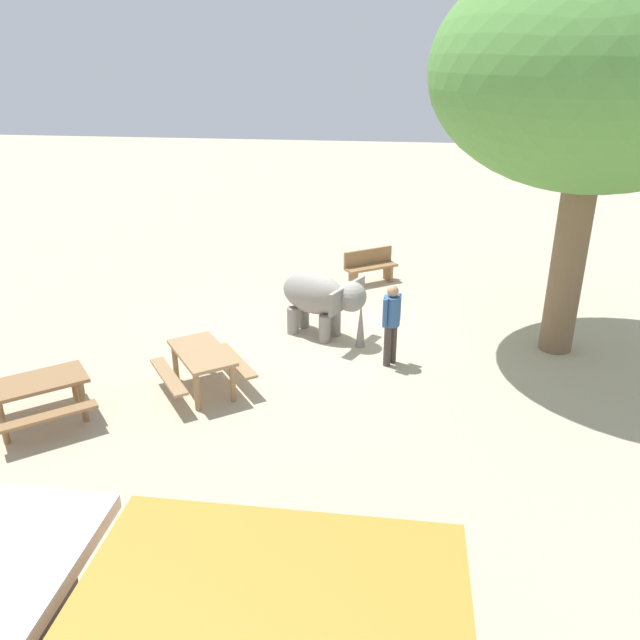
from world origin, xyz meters
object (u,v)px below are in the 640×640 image
object	(u,v)px
wooden_bench	(370,266)
picnic_table_near	(202,361)
shade_tree_main	(599,73)
person_handler	(391,319)
picnic_table_far	(38,391)
elephant	(322,298)

from	to	relation	value
wooden_bench	picnic_table_near	size ratio (longest dim) A/B	0.66
shade_tree_main	wooden_bench	size ratio (longest dim) A/B	5.34
shade_tree_main	picnic_table_near	distance (m)	8.47
person_handler	picnic_table_far	xyz separation A→B (m)	(5.55, 2.85, -0.36)
person_handler	wooden_bench	distance (m)	4.62
picnic_table_near	wooden_bench	bearing A→B (deg)	120.30
elephant	shade_tree_main	size ratio (longest dim) A/B	0.26
person_handler	picnic_table_near	bearing A→B (deg)	60.15
shade_tree_main	elephant	bearing A→B (deg)	0.30
elephant	person_handler	size ratio (longest dim) A/B	1.20
wooden_bench	elephant	bearing A→B (deg)	42.04
wooden_bench	picnic_table_far	size ratio (longest dim) A/B	0.66
shade_tree_main	picnic_table_near	bearing A→B (deg)	21.57
picnic_table_near	picnic_table_far	world-z (taller)	same
picnic_table_near	picnic_table_far	bearing A→B (deg)	-95.31
picnic_table_near	person_handler	bearing A→B (deg)	77.92
person_handler	picnic_table_near	distance (m)	3.59
shade_tree_main	wooden_bench	distance (m)	7.09
person_handler	wooden_bench	bearing A→B (deg)	-45.87
person_handler	picnic_table_far	world-z (taller)	person_handler
shade_tree_main	wooden_bench	world-z (taller)	shade_tree_main
elephant	shade_tree_main	world-z (taller)	shade_tree_main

